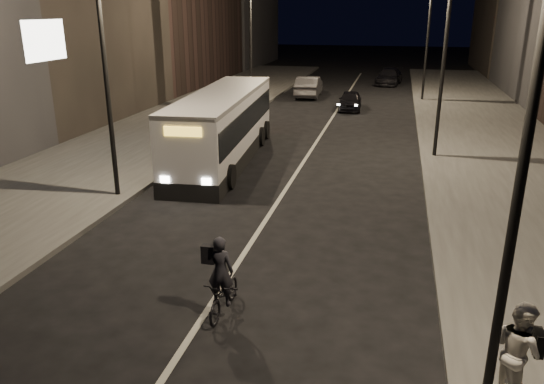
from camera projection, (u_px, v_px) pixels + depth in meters
The scene contains 14 objects.
ground at pixel (237, 264), 13.91m from camera, with size 180.00×180.00×0.00m, color black.
sidewalk_right at pixel (496, 150), 24.94m from camera, with size 7.00×70.00×0.16m, color #3B3A38.
sidewalk_left at pixel (161, 132), 28.59m from camera, with size 7.00×70.00×0.16m, color #3B3A38.
streetlight_right_near at pixel (515, 84), 7.33m from camera, with size 1.20×0.44×8.12m.
streetlight_right_mid at pixel (440, 34), 22.06m from camera, with size 1.20×0.44×8.12m.
streetlight_right_far at pixel (425, 24), 36.78m from camera, with size 1.20×0.44×8.12m.
streetlight_left_near at pixel (110, 41), 16.98m from camera, with size 1.20×0.44×8.12m.
streetlight_left_far at pixel (254, 25), 33.55m from camera, with size 1.20×0.44×8.12m.
city_bus at pixel (223, 124), 23.05m from camera, with size 3.26×11.24×2.99m.
cyclist_on_bicycle at pixel (223, 288), 11.46m from camera, with size 0.63×1.67×1.90m.
pedestrian_woman at pixel (518, 351), 8.66m from camera, with size 0.87×0.67×1.78m, color white.
car_near at pixel (350, 101), 35.10m from camera, with size 1.44×3.58×1.22m, color black.
car_mid at pixel (309, 86), 40.22m from camera, with size 1.67×4.78×1.57m, color #333335.
car_far at pixel (389, 77), 46.87m from camera, with size 1.91×4.70×1.36m, color black.
Camera 1 is at (3.73, -11.99, 6.34)m, focal length 35.00 mm.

